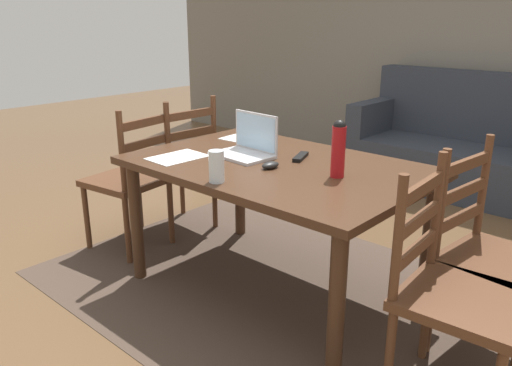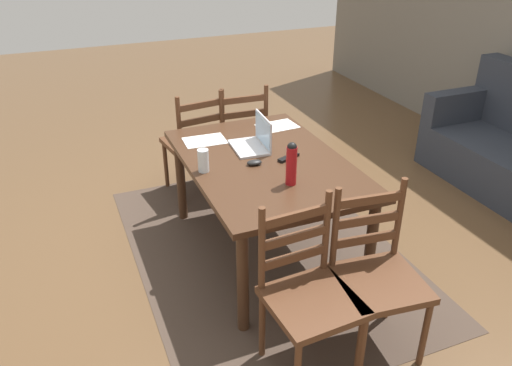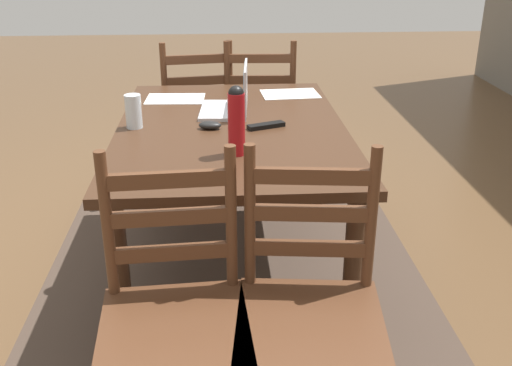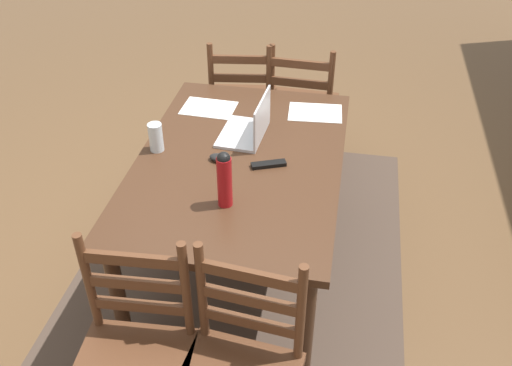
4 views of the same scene
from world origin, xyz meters
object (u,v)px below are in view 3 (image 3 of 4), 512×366
at_px(chair_left_far, 259,115).
at_px(drinking_glass, 134,111).
at_px(tv_remote, 266,126).
at_px(dining_table, 232,144).
at_px(chair_right_near, 174,318).
at_px(chair_left_near, 196,116).
at_px(laptop, 233,100).
at_px(water_bottle, 236,119).
at_px(chair_right_far, 310,313).
at_px(computer_mouse, 210,125).

distance_m(chair_left_far, drinking_glass, 1.26).
xyz_separation_m(drinking_glass, tv_remote, (0.04, 0.58, -0.06)).
bearing_deg(dining_table, chair_right_near, -11.08).
bearing_deg(chair_left_near, laptop, 14.33).
height_order(water_bottle, drinking_glass, water_bottle).
bearing_deg(chair_right_near, tv_remote, 160.42).
relative_size(dining_table, chair_right_near, 1.59).
distance_m(chair_right_near, water_bottle, 0.82).
bearing_deg(chair_right_near, chair_left_far, 169.04).
height_order(chair_right_far, computer_mouse, chair_right_far).
bearing_deg(drinking_glass, chair_right_far, 31.16).
xyz_separation_m(chair_right_far, chair_left_far, (-2.09, -0.01, 0.00)).
bearing_deg(chair_left_far, water_bottle, -7.62).
height_order(dining_table, drinking_glass, drinking_glass).
bearing_deg(chair_right_near, dining_table, 168.92).
bearing_deg(computer_mouse, water_bottle, 26.57).
relative_size(chair_right_far, chair_left_far, 1.00).
bearing_deg(chair_left_far, computer_mouse, -15.22).
height_order(chair_left_far, chair_left_near, same).
distance_m(chair_left_far, laptop, 0.91).
bearing_deg(computer_mouse, chair_left_far, 173.26).
relative_size(water_bottle, computer_mouse, 2.73).
xyz_separation_m(dining_table, drinking_glass, (-0.00, -0.43, 0.16)).
bearing_deg(chair_left_far, laptop, -12.51).
height_order(chair_right_far, drinking_glass, chair_right_far).
height_order(dining_table, chair_right_near, chair_right_near).
distance_m(chair_left_near, tv_remote, 1.17).
distance_m(chair_left_near, water_bottle, 1.48).
bearing_deg(tv_remote, dining_table, -126.88).
relative_size(drinking_glass, tv_remote, 0.87).
distance_m(chair_right_near, tv_remote, 1.10).
relative_size(chair_right_near, water_bottle, 3.48).
bearing_deg(chair_left_near, water_bottle, 8.38).
distance_m(chair_left_near, laptop, 0.92).
height_order(dining_table, computer_mouse, computer_mouse).
bearing_deg(dining_table, chair_left_near, -169.36).
relative_size(chair_right_far, laptop, 2.84).
bearing_deg(laptop, chair_right_near, -9.94).
bearing_deg(water_bottle, computer_mouse, -161.91).
xyz_separation_m(dining_table, chair_right_far, (1.04, 0.21, -0.18)).
bearing_deg(chair_left_near, tv_remote, 17.80).
height_order(chair_right_far, chair_right_near, same).
height_order(chair_left_far, chair_right_near, same).
xyz_separation_m(laptop, tv_remote, (0.25, 0.14, -0.05)).
distance_m(chair_right_near, computer_mouse, 1.05).
relative_size(chair_left_far, tv_remote, 5.59).
distance_m(dining_table, water_bottle, 0.43).
distance_m(chair_left_far, chair_left_near, 0.40).
xyz_separation_m(chair_left_far, drinking_glass, (1.04, -0.63, 0.34)).
distance_m(laptop, tv_remote, 0.29).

